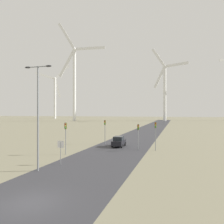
{
  "coord_description": "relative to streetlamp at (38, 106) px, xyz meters",
  "views": [
    {
      "loc": [
        9.36,
        -12.46,
        6.05
      ],
      "look_at": [
        0.0,
        19.1,
        6.11
      ],
      "focal_mm": 35.0,
      "sensor_mm": 36.0,
      "label": 1
    }
  ],
  "objects": [
    {
      "name": "wind_turbine_center",
      "position": [
        5.55,
        142.86,
        17.72
      ],
      "size": [
        26.21,
        6.54,
        53.81
      ],
      "color": "white",
      "rests_on": "ground"
    },
    {
      "name": "stop_sign_near",
      "position": [
        0.88,
        3.07,
        -4.79
      ],
      "size": [
        0.81,
        0.07,
        2.77
      ],
      "color": "gray",
      "rests_on": "ground"
    },
    {
      "name": "traffic_light_post_near_left",
      "position": [
        -1.52,
        8.67,
        -3.41
      ],
      "size": [
        0.28,
        0.33,
        4.57
      ],
      "color": "gray",
      "rests_on": "ground"
    },
    {
      "name": "wind_turbine_left",
      "position": [
        -55.46,
        120.5,
        24.59
      ],
      "size": [
        33.76,
        5.84,
        70.05
      ],
      "color": "white",
      "rests_on": "ground"
    },
    {
      "name": "traffic_light_post_near_right",
      "position": [
        10.57,
        15.55,
        -3.45
      ],
      "size": [
        0.28,
        0.34,
        4.51
      ],
      "color": "gray",
      "rests_on": "ground"
    },
    {
      "name": "traffic_light_post_mid_left",
      "position": [
        0.61,
        20.18,
        -3.41
      ],
      "size": [
        0.28,
        0.34,
        4.57
      ],
      "color": "gray",
      "rests_on": "ground"
    },
    {
      "name": "car_approaching",
      "position": [
        3.95,
        17.88,
        -5.82
      ],
      "size": [
        1.91,
        4.15,
        1.83
      ],
      "color": "black",
      "rests_on": "ground"
    },
    {
      "name": "wind_turbine_far_left",
      "position": [
        -98.79,
        166.43,
        17.67
      ],
      "size": [
        28.62,
        15.59,
        52.45
      ],
      "color": "white",
      "rests_on": "ground"
    },
    {
      "name": "ground_plane",
      "position": [
        4.4,
        -6.98,
        -6.74
      ],
      "size": [
        600.0,
        600.0,
        0.0
      ],
      "primitive_type": "plane",
      "color": "gray"
    },
    {
      "name": "streetlamp",
      "position": [
        0.0,
        0.0,
        0.0
      ],
      "size": [
        3.19,
        0.32,
        10.88
      ],
      "color": "gray",
      "rests_on": "ground"
    },
    {
      "name": "road_surface",
      "position": [
        4.4,
        41.02,
        -6.73
      ],
      "size": [
        10.0,
        240.0,
        0.01
      ],
      "color": "#38383D",
      "rests_on": "ground"
    },
    {
      "name": "traffic_light_post_mid_right",
      "position": [
        7.76,
        15.89,
        -3.73
      ],
      "size": [
        0.28,
        0.34,
        4.11
      ],
      "color": "gray",
      "rests_on": "ground"
    }
  ]
}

